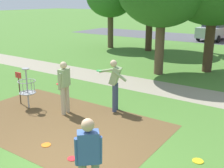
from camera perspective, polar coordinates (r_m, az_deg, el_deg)
The scene contains 11 objects.
ground_plane at distance 6.56m, azimuth -9.42°, elevation -16.36°, with size 160.00×160.00×0.00m, color #47752D.
dirt_tee_pad at distance 8.69m, azimuth -10.63°, elevation -7.70°, with size 6.24×3.77×0.01m, color brown.
disc_golf_basket at distance 9.88m, azimuth -16.91°, elevation -0.47°, with size 0.98×0.58×1.39m.
player_foreground_watching at distance 9.14m, azimuth 0.57°, elevation 0.41°, with size 1.17×0.47×1.71m.
player_throwing at distance 9.04m, azimuth -9.59°, elevation -0.13°, with size 0.42×0.48×1.71m.
player_waiting_left at distance 4.95m, azimuth -4.72°, elevation -14.88°, with size 0.46×0.45×1.71m.
frisbee_near_basket at distance 7.52m, azimuth -13.14°, elevation -11.89°, with size 0.24×0.24×0.02m, color orange.
frisbee_by_tee at distance 6.84m, azimuth -8.06°, elevation -14.68°, with size 0.22×0.22×0.02m, color red.
frisbee_far_right at distance 6.97m, azimuth 16.94°, elevation -14.63°, with size 0.25×0.25×0.02m, color gold.
parked_car_leftmost at distance 27.37m, azimuth 20.02°, elevation 10.25°, with size 2.37×4.40×1.84m.
gravel_path at distance 11.65m, azimuth 13.16°, elevation -1.47°, with size 40.00×1.85×0.00m, color gray.
Camera 1 is at (3.91, -3.88, 3.56)m, focal length 45.34 mm.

